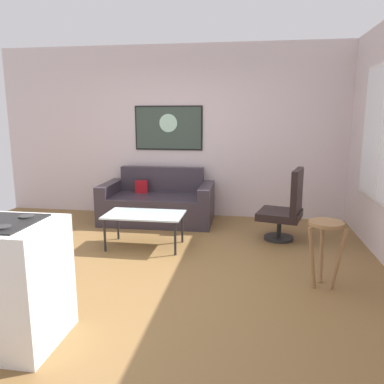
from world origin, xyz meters
name	(u,v)px	position (x,y,z in m)	size (l,w,h in m)	color
ground	(151,270)	(0.00, 0.00, -0.02)	(6.40, 6.40, 0.04)	brown
back_wall	(186,132)	(0.00, 2.42, 1.40)	(6.40, 0.05, 2.80)	beige
couch	(158,204)	(-0.37, 1.90, 0.28)	(1.75, 0.94, 0.84)	#312A33
coffee_table	(144,216)	(-0.25, 0.68, 0.40)	(1.00, 0.58, 0.44)	silver
armchair	(286,208)	(1.57, 1.23, 0.46)	(0.67, 0.69, 0.99)	black
bar_stool	(325,236)	(1.81, -0.19, 0.52)	(0.38, 0.38, 0.67)	olive
wall_painting	(168,128)	(-0.29, 2.38, 1.47)	(1.14, 0.03, 0.73)	black
window	(382,133)	(2.59, 0.90, 1.47)	(0.03, 1.53, 1.65)	silver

